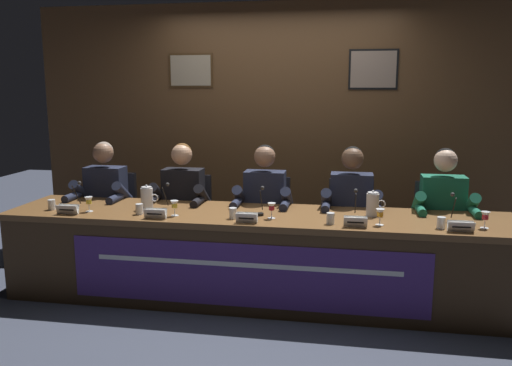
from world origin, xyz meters
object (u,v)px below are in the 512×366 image
panelist_left (181,201)px  nameplate_left (155,213)px  juice_glass_center (272,208)px  microphone_far_right (454,213)px  nameplate_center (247,218)px  chair_far_left (113,221)px  nameplate_far_left (68,209)px  panelist_right (351,207)px  chair_right (350,232)px  water_cup_far_right (441,223)px  juice_glass_right (380,214)px  juice_glass_far_right (485,217)px  conference_table (253,243)px  microphone_center (261,205)px  water_cup_far_left (52,205)px  nameplate_far_right (461,227)px  panelist_far_left (102,198)px  panelist_center (263,204)px  juice_glass_far_left (89,201)px  juice_glass_left (175,205)px  chair_far_right (438,236)px  chair_left (188,224)px  microphone_far_left (75,199)px  microphone_left (165,201)px  panelist_far_right (444,211)px  water_cup_left (139,210)px  chair_center (267,228)px  water_cup_right (330,219)px  nameplate_right (355,222)px  microphone_right (355,209)px  water_pitcher_right_side (373,204)px  water_cup_center (233,214)px

panelist_left → nameplate_left: size_ratio=7.04×
juice_glass_center → microphone_far_right: size_ratio=0.57×
nameplate_left → nameplate_center: (0.73, -0.01, 0.00)m
chair_far_left → nameplate_far_left: chair_far_left is taller
nameplate_center → panelist_right: (0.78, 0.70, -0.05)m
chair_right → microphone_far_right: bearing=-39.8°
water_cup_far_right → nameplate_left: bearing=-178.0°
juice_glass_right → juice_glass_far_right: size_ratio=1.00×
nameplate_far_left → chair_right: bearing=21.3°
chair_right → water_cup_far_right: chair_right is taller
conference_table → microphone_center: microphone_center is taller
water_cup_far_left → nameplate_far_right: (3.22, -0.14, 0.00)m
panelist_far_left → panelist_center: same height
microphone_far_right → juice_glass_far_left: bearing=-177.3°
juice_glass_left → chair_far_right: bearing=20.0°
nameplate_far_right → chair_left: bearing=158.7°
chair_far_left → juice_glass_center: 1.86m
panelist_center → juice_glass_far_left: bearing=-157.6°
microphone_far_left → nameplate_far_right: 3.07m
microphone_left → panelist_far_right: bearing=9.7°
juice_glass_left → nameplate_center: size_ratio=0.76×
water_cup_left → chair_center: size_ratio=0.09×
microphone_far_left → panelist_far_left: bearing=88.1°
panelist_far_left → nameplate_far_left: bearing=-87.0°
juice_glass_far_left → water_cup_left: bearing=-1.8°
juice_glass_far_left → water_cup_right: 1.97m
water_cup_far_left → nameplate_right: bearing=-3.0°
water_cup_left → nameplate_right: bearing=-3.5°
nameplate_right → microphone_far_right: 0.77m
panelist_far_left → water_cup_right: bearing=-16.3°
juice_glass_left → panelist_left: bearing=103.6°
nameplate_far_left → water_cup_far_right: water_cup_far_right is taller
water_cup_left → juice_glass_center: (1.07, 0.05, 0.05)m
juice_glass_far_left → nameplate_far_right: 2.88m
panelist_center → juice_glass_left: bearing=-137.0°
panelist_far_right → nameplate_far_right: (-0.01, -0.69, 0.05)m
chair_right → nameplate_right: size_ratio=5.32×
juice_glass_center → microphone_right: size_ratio=0.57×
chair_center → juice_glass_far_right: (1.71, -0.75, 0.37)m
panelist_left → nameplate_left: 0.69m
chair_right → water_pitcher_right_side: size_ratio=4.32×
chair_right → panelist_far_left: bearing=-175.0°
chair_far_right → nameplate_left: bearing=-158.6°
chair_far_left → juice_glass_far_left: (0.16, -0.76, 0.37)m
juice_glass_right → juice_glass_far_right: (0.74, 0.04, 0.00)m
panelist_right → nameplate_center: bearing=-138.0°
juice_glass_left → water_cup_center: juice_glass_left is taller
water_cup_far_left → microphone_center: (1.75, 0.14, 0.04)m
juice_glass_far_left → water_pitcher_right_side: 2.30m
water_cup_right → chair_far_right: (0.92, 0.82, -0.32)m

